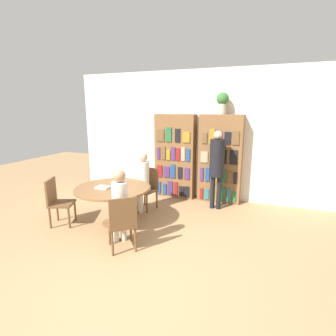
# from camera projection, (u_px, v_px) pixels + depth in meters

# --- Properties ---
(ground_plane) EXTENTS (16.00, 16.00, 0.00)m
(ground_plane) POSITION_uv_depth(u_px,v_px,m) (120.00, 289.00, 3.14)
(ground_plane) COLOR #9E7A51
(wall_back) EXTENTS (6.40, 0.07, 3.00)m
(wall_back) POSITION_uv_depth(u_px,v_px,m) (200.00, 135.00, 6.21)
(wall_back) COLOR silver
(wall_back) RESTS_ON ground_plane
(bookshelf_left) EXTENTS (0.96, 0.34, 2.00)m
(bookshelf_left) POSITION_uv_depth(u_px,v_px,m) (175.00, 156.00, 6.33)
(bookshelf_left) COLOR brown
(bookshelf_left) RESTS_ON ground_plane
(bookshelf_right) EXTENTS (0.96, 0.34, 2.00)m
(bookshelf_right) POSITION_uv_depth(u_px,v_px,m) (220.00, 159.00, 5.96)
(bookshelf_right) COLOR brown
(bookshelf_right) RESTS_ON ground_plane
(flower_vase) EXTENTS (0.27, 0.27, 0.47)m
(flower_vase) POSITION_uv_depth(u_px,v_px,m) (223.00, 101.00, 5.68)
(flower_vase) COLOR #B7AD9E
(flower_vase) RESTS_ON bookshelf_right
(reading_table) EXTENTS (1.36, 1.36, 0.71)m
(reading_table) POSITION_uv_depth(u_px,v_px,m) (113.00, 193.00, 4.80)
(reading_table) COLOR brown
(reading_table) RESTS_ON ground_plane
(chair_near_camera) EXTENTS (0.52, 0.52, 0.88)m
(chair_near_camera) POSITION_uv_depth(u_px,v_px,m) (57.00, 200.00, 4.81)
(chair_near_camera) COLOR brown
(chair_near_camera) RESTS_ON ground_plane
(chair_left_side) EXTENTS (0.48, 0.48, 0.88)m
(chair_left_side) POSITION_uv_depth(u_px,v_px,m) (148.00, 186.00, 5.65)
(chair_left_side) COLOR brown
(chair_left_side) RESTS_ON ground_plane
(chair_far_side) EXTENTS (0.56, 0.56, 0.88)m
(chair_far_side) POSITION_uv_depth(u_px,v_px,m) (122.00, 221.00, 3.89)
(chair_far_side) COLOR brown
(chair_far_side) RESTS_ON ground_plane
(seated_reader_left) EXTENTS (0.32, 0.39, 1.23)m
(seated_reader_left) POSITION_uv_depth(u_px,v_px,m) (142.00, 179.00, 5.46)
(seated_reader_left) COLOR silver
(seated_reader_left) RESTS_ON ground_plane
(seated_reader_right) EXTENTS (0.39, 0.40, 1.24)m
(seated_reader_right) POSITION_uv_depth(u_px,v_px,m) (120.00, 203.00, 4.01)
(seated_reader_right) COLOR silver
(seated_reader_right) RESTS_ON ground_plane
(librarian_standing) EXTENTS (0.31, 0.58, 1.68)m
(librarian_standing) POSITION_uv_depth(u_px,v_px,m) (217.00, 162.00, 5.48)
(librarian_standing) COLOR black
(librarian_standing) RESTS_ON ground_plane
(open_book_on_table) EXTENTS (0.24, 0.18, 0.03)m
(open_book_on_table) POSITION_uv_depth(u_px,v_px,m) (103.00, 187.00, 4.73)
(open_book_on_table) COLOR silver
(open_book_on_table) RESTS_ON reading_table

